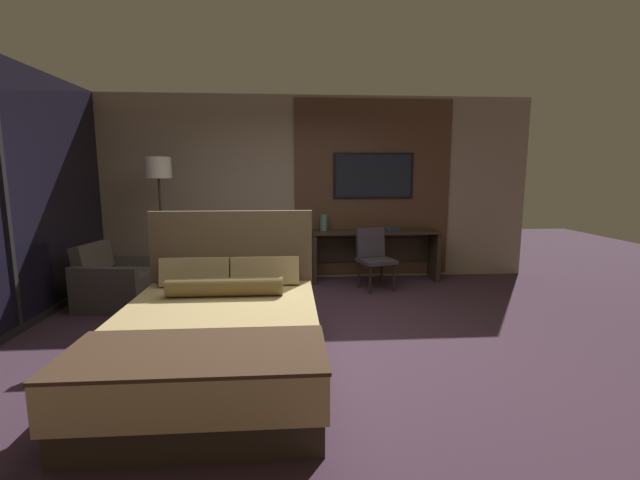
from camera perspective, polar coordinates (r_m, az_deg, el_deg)
ground_plane at (r=4.38m, az=-1.60°, el=-13.07°), size 16.00×16.00×0.00m
wall_back_tv_panel at (r=6.67m, az=-1.31°, el=6.86°), size 7.20×0.09×2.80m
wall_left_window at (r=5.29m, az=-36.52°, el=3.75°), size 0.06×6.00×2.80m
bed at (r=3.71m, az=-13.39°, el=-12.26°), size 1.65×2.24×1.26m
desk at (r=6.62m, az=7.26°, el=-0.82°), size 1.93×0.47×0.77m
tv at (r=6.71m, az=7.13°, el=8.50°), size 1.24×0.04×0.70m
desk_chair at (r=6.14m, az=7.16°, el=-1.79°), size 0.57×0.57×0.86m
armchair_by_window at (r=5.93m, az=-25.29°, el=-5.35°), size 0.94×0.96×0.79m
floor_lamp at (r=6.15m, az=-20.71°, el=7.62°), size 0.34×0.34×1.85m
vase_tall at (r=6.49m, az=0.50°, el=2.35°), size 0.11×0.11×0.25m
book at (r=6.67m, az=9.46°, el=1.47°), size 0.25×0.20×0.03m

